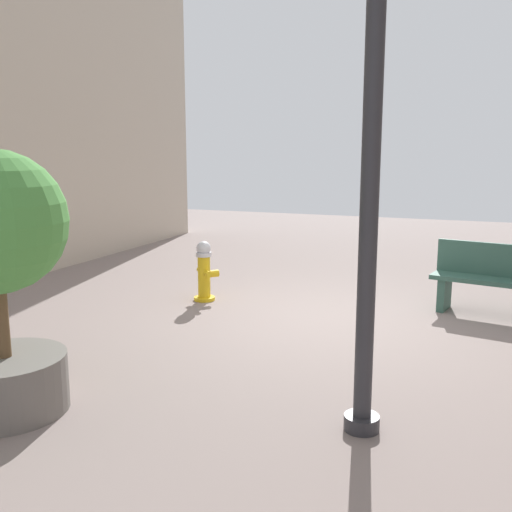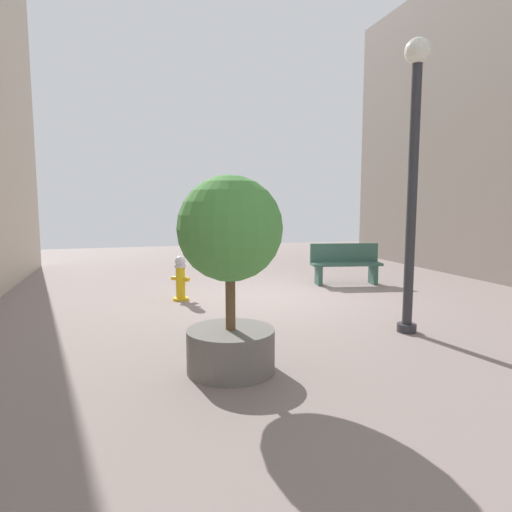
% 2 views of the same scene
% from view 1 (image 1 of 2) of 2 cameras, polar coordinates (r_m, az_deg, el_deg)
% --- Properties ---
extents(ground_plane, '(23.40, 23.40, 0.00)m').
position_cam_1_polar(ground_plane, '(7.69, 7.35, -6.10)').
color(ground_plane, gray).
extents(fire_hydrant, '(0.36, 0.36, 0.87)m').
position_cam_1_polar(fire_hydrant, '(8.47, -5.08, -1.46)').
color(fire_hydrant, gold).
rests_on(fire_hydrant, ground_plane).
extents(bench_near, '(1.69, 0.75, 0.95)m').
position_cam_1_polar(bench_near, '(8.28, 22.57, -2.11)').
color(bench_near, '#33594C').
rests_on(bench_near, ground_plane).
extents(street_lamp, '(0.36, 0.36, 4.14)m').
position_cam_1_polar(street_lamp, '(4.36, 11.41, 15.20)').
color(street_lamp, '#2D2D33').
rests_on(street_lamp, ground_plane).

